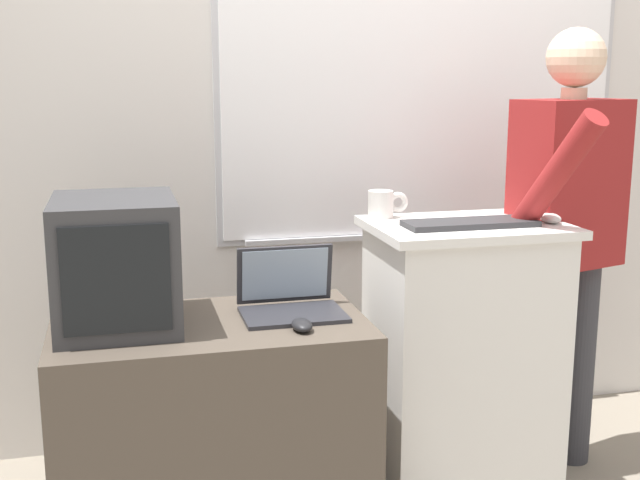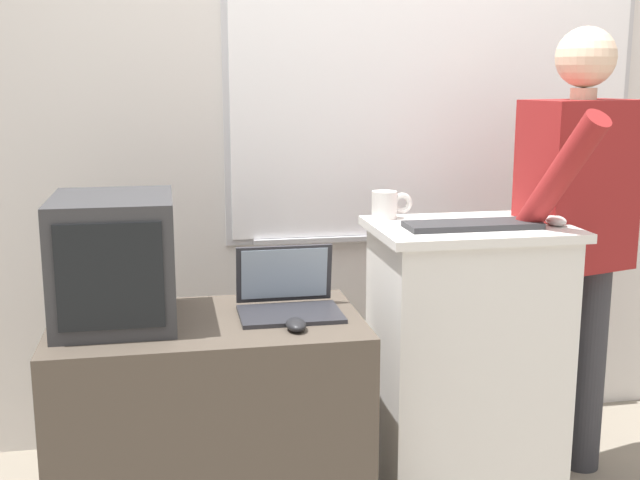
{
  "view_description": "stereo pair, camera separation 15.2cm",
  "coord_description": "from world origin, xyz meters",
  "px_view_note": "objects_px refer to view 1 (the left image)",
  "views": [
    {
      "loc": [
        -0.88,
        -2.0,
        1.48
      ],
      "look_at": [
        -0.25,
        0.47,
        0.95
      ],
      "focal_mm": 45.0,
      "sensor_mm": 36.0,
      "label": 1
    },
    {
      "loc": [
        -0.73,
        -2.04,
        1.48
      ],
      "look_at": [
        -0.25,
        0.47,
        0.95
      ],
      "focal_mm": 45.0,
      "sensor_mm": 36.0,
      "label": 2
    }
  ],
  "objects_px": {
    "lectern_podium": "(462,361)",
    "coffee_mug": "(383,204)",
    "person_presenter": "(567,226)",
    "crt_monitor": "(116,262)",
    "laptop": "(289,295)",
    "wireless_keyboard": "(470,223)",
    "computer_mouse_by_keyboard": "(550,218)",
    "computer_mouse_by_laptop": "(302,325)",
    "side_desk": "(213,435)"
  },
  "relations": [
    {
      "from": "laptop",
      "to": "person_presenter",
      "type": "bearing_deg",
      "value": 7.55
    },
    {
      "from": "lectern_podium",
      "to": "laptop",
      "type": "relative_size",
      "value": 3.11
    },
    {
      "from": "computer_mouse_by_laptop",
      "to": "crt_monitor",
      "type": "bearing_deg",
      "value": 160.05
    },
    {
      "from": "laptop",
      "to": "side_desk",
      "type": "bearing_deg",
      "value": -168.46
    },
    {
      "from": "wireless_keyboard",
      "to": "crt_monitor",
      "type": "bearing_deg",
      "value": -179.44
    },
    {
      "from": "lectern_podium",
      "to": "computer_mouse_by_laptop",
      "type": "relative_size",
      "value": 9.89
    },
    {
      "from": "laptop",
      "to": "crt_monitor",
      "type": "xyz_separation_m",
      "value": [
        -0.53,
        -0.01,
        0.14
      ]
    },
    {
      "from": "laptop",
      "to": "lectern_podium",
      "type": "bearing_deg",
      "value": 5.41
    },
    {
      "from": "computer_mouse_by_keyboard",
      "to": "coffee_mug",
      "type": "distance_m",
      "value": 0.57
    },
    {
      "from": "person_presenter",
      "to": "crt_monitor",
      "type": "xyz_separation_m",
      "value": [
        -1.59,
        -0.15,
        -0.01
      ]
    },
    {
      "from": "computer_mouse_by_laptop",
      "to": "coffee_mug",
      "type": "relative_size",
      "value": 0.69
    },
    {
      "from": "side_desk",
      "to": "coffee_mug",
      "type": "height_order",
      "value": "coffee_mug"
    },
    {
      "from": "lectern_podium",
      "to": "person_presenter",
      "type": "bearing_deg",
      "value": 10.66
    },
    {
      "from": "laptop",
      "to": "computer_mouse_by_keyboard",
      "type": "bearing_deg",
      "value": -0.64
    },
    {
      "from": "side_desk",
      "to": "laptop",
      "type": "distance_m",
      "value": 0.5
    },
    {
      "from": "laptop",
      "to": "coffee_mug",
      "type": "relative_size",
      "value": 2.2
    },
    {
      "from": "lectern_podium",
      "to": "wireless_keyboard",
      "type": "height_order",
      "value": "wireless_keyboard"
    },
    {
      "from": "lectern_podium",
      "to": "crt_monitor",
      "type": "height_order",
      "value": "crt_monitor"
    },
    {
      "from": "person_presenter",
      "to": "coffee_mug",
      "type": "height_order",
      "value": "person_presenter"
    },
    {
      "from": "computer_mouse_by_keyboard",
      "to": "side_desk",
      "type": "bearing_deg",
      "value": -177.9
    },
    {
      "from": "lectern_podium",
      "to": "side_desk",
      "type": "xyz_separation_m",
      "value": [
        -0.89,
        -0.11,
        -0.13
      ]
    },
    {
      "from": "computer_mouse_by_keyboard",
      "to": "lectern_podium",
      "type": "bearing_deg",
      "value": 165.59
    },
    {
      "from": "computer_mouse_by_laptop",
      "to": "crt_monitor",
      "type": "relative_size",
      "value": 0.23
    },
    {
      "from": "side_desk",
      "to": "person_presenter",
      "type": "xyz_separation_m",
      "value": [
        1.32,
        0.19,
        0.57
      ]
    },
    {
      "from": "person_presenter",
      "to": "crt_monitor",
      "type": "height_order",
      "value": "person_presenter"
    },
    {
      "from": "person_presenter",
      "to": "wireless_keyboard",
      "type": "height_order",
      "value": "person_presenter"
    },
    {
      "from": "computer_mouse_by_keyboard",
      "to": "laptop",
      "type": "bearing_deg",
      "value": 179.36
    },
    {
      "from": "coffee_mug",
      "to": "wireless_keyboard",
      "type": "bearing_deg",
      "value": -44.45
    },
    {
      "from": "coffee_mug",
      "to": "lectern_podium",
      "type": "bearing_deg",
      "value": -33.91
    },
    {
      "from": "person_presenter",
      "to": "computer_mouse_by_laptop",
      "type": "height_order",
      "value": "person_presenter"
    },
    {
      "from": "lectern_podium",
      "to": "wireless_keyboard",
      "type": "relative_size",
      "value": 2.23
    },
    {
      "from": "computer_mouse_by_laptop",
      "to": "wireless_keyboard",
      "type": "bearing_deg",
      "value": 17.94
    },
    {
      "from": "person_presenter",
      "to": "computer_mouse_by_keyboard",
      "type": "height_order",
      "value": "person_presenter"
    },
    {
      "from": "side_desk",
      "to": "person_presenter",
      "type": "bearing_deg",
      "value": 8.34
    },
    {
      "from": "side_desk",
      "to": "coffee_mug",
      "type": "bearing_deg",
      "value": 23.38
    },
    {
      "from": "lectern_podium",
      "to": "computer_mouse_by_laptop",
      "type": "distance_m",
      "value": 0.74
    },
    {
      "from": "laptop",
      "to": "wireless_keyboard",
      "type": "bearing_deg",
      "value": -0.02
    },
    {
      "from": "laptop",
      "to": "computer_mouse_by_keyboard",
      "type": "distance_m",
      "value": 0.93
    },
    {
      "from": "computer_mouse_by_laptop",
      "to": "computer_mouse_by_keyboard",
      "type": "height_order",
      "value": "computer_mouse_by_keyboard"
    },
    {
      "from": "side_desk",
      "to": "computer_mouse_by_laptop",
      "type": "distance_m",
      "value": 0.49
    },
    {
      "from": "side_desk",
      "to": "coffee_mug",
      "type": "xyz_separation_m",
      "value": [
        0.64,
        0.28,
        0.67
      ]
    },
    {
      "from": "laptop",
      "to": "wireless_keyboard",
      "type": "xyz_separation_m",
      "value": [
        0.61,
        -0.0,
        0.2
      ]
    },
    {
      "from": "computer_mouse_by_keyboard",
      "to": "coffee_mug",
      "type": "xyz_separation_m",
      "value": [
        -0.52,
        0.24,
        0.03
      ]
    },
    {
      "from": "computer_mouse_by_laptop",
      "to": "person_presenter",
      "type": "bearing_deg",
      "value": 17.77
    },
    {
      "from": "lectern_podium",
      "to": "coffee_mug",
      "type": "bearing_deg",
      "value": 146.09
    },
    {
      "from": "person_presenter",
      "to": "crt_monitor",
      "type": "relative_size",
      "value": 3.76
    },
    {
      "from": "lectern_podium",
      "to": "person_presenter",
      "type": "xyz_separation_m",
      "value": [
        0.43,
        0.08,
        0.45
      ]
    },
    {
      "from": "computer_mouse_by_keyboard",
      "to": "wireless_keyboard",
      "type": "bearing_deg",
      "value": 178.02
    },
    {
      "from": "person_presenter",
      "to": "computer_mouse_by_keyboard",
      "type": "xyz_separation_m",
      "value": [
        -0.16,
        -0.15,
        0.06
      ]
    },
    {
      "from": "lectern_podium",
      "to": "coffee_mug",
      "type": "height_order",
      "value": "coffee_mug"
    }
  ]
}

